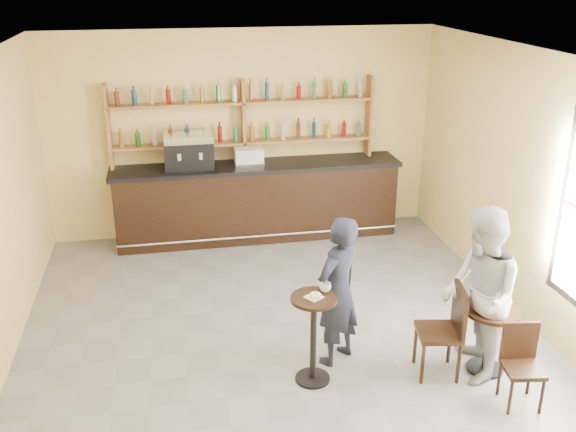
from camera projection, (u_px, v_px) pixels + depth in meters
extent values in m
plane|color=slate|center=(284.00, 343.00, 7.37)|extent=(7.00, 7.00, 0.00)
plane|color=white|center=(283.00, 60.00, 6.21)|extent=(7.00, 7.00, 0.00)
plane|color=#F6DA8B|center=(243.00, 134.00, 9.99)|extent=(7.00, 0.00, 7.00)
plane|color=#F6DA8B|center=(542.00, 196.00, 7.32)|extent=(0.00, 7.00, 7.00)
cube|color=white|center=(314.00, 297.00, 6.37)|extent=(0.21, 0.21, 0.00)
torus|color=#E5A353|center=(315.00, 295.00, 6.36)|extent=(0.14, 0.14, 0.04)
imported|color=white|center=(325.00, 287.00, 6.47)|extent=(0.15, 0.15, 0.09)
imported|color=black|center=(338.00, 291.00, 6.78)|extent=(0.73, 0.69, 1.68)
imported|color=white|center=(497.00, 305.00, 6.62)|extent=(0.14, 0.14, 0.10)
imported|color=#ADABB1|center=(480.00, 295.00, 6.51)|extent=(0.89, 1.04, 1.86)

